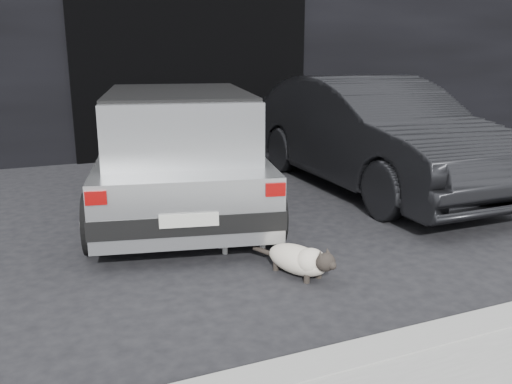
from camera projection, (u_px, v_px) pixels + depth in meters
name	position (u px, v px, depth m)	size (l,w,h in m)	color
ground	(220.00, 231.00, 5.42)	(80.00, 80.00, 0.00)	black
building_facade	(164.00, 9.00, 10.49)	(34.00, 4.00, 5.00)	black
garage_opening	(196.00, 78.00, 9.01)	(4.00, 0.10, 2.60)	black
curb	(501.00, 324.00, 3.47)	(18.00, 0.25, 0.12)	#989893
silver_hatchback	(179.00, 146.00, 5.94)	(2.42, 3.91, 1.34)	#B2B5B7
second_car	(372.00, 134.00, 6.95)	(1.51, 4.33, 1.43)	black
cat_siamese	(302.00, 260.00, 4.32)	(0.47, 0.80, 0.30)	beige
cat_white	(246.00, 227.00, 4.91)	(0.89, 0.36, 0.42)	white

